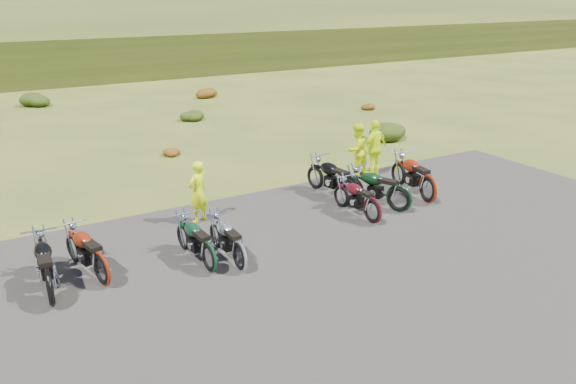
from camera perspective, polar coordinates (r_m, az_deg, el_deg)
ground at (r=13.67m, az=2.54°, el=-5.39°), size 300.00×300.00×0.00m
gravel_pad at (r=12.23m, az=7.68°, el=-8.79°), size 20.00×12.00×0.04m
hill_slope at (r=61.01m, az=-24.49°, el=12.63°), size 300.00×45.97×9.37m
shrub_3 at (r=32.88m, az=-24.19°, el=8.73°), size 1.56×1.56×0.92m
shrub_4 at (r=21.31m, az=-11.93°, el=4.18°), size 0.77×0.77×0.45m
shrub_5 at (r=27.09m, az=-9.81°, el=7.79°), size 1.03×1.03×0.61m
shrub_6 at (r=32.97m, az=-8.41°, el=10.12°), size 1.30×1.30×0.77m
shrub_7 at (r=23.67m, az=10.22°, el=6.43°), size 1.56×1.56×0.92m
shrub_8 at (r=29.53m, az=7.87°, el=8.72°), size 0.77×0.77×0.45m
motorcycle_0 at (r=12.09m, az=-22.78°, el=-10.66°), size 0.86×2.23×1.15m
motorcycle_1 at (r=12.47m, az=-18.20°, el=-9.07°), size 1.12×2.20×1.10m
motorcycle_2 at (r=12.51m, az=-7.94°, el=-8.11°), size 0.79×2.02×1.04m
motorcycle_3 at (r=12.49m, az=-4.88°, el=-8.03°), size 0.68×1.97×1.03m
motorcycle_4 at (r=15.00m, az=8.51°, el=-3.23°), size 0.74×2.01×1.04m
motorcycle_5 at (r=16.30m, az=6.22°, el=-1.21°), size 1.04×2.34×1.19m
motorcycle_6 at (r=16.75m, az=13.91°, el=-1.12°), size 1.13×2.43×1.23m
motorcycle_7 at (r=15.88m, az=11.11°, el=-2.07°), size 1.54×2.31×1.15m
person_middle at (r=14.83m, az=-9.14°, el=-0.08°), size 0.72×0.62×1.67m
person_right_a at (r=18.53m, az=6.98°, el=4.20°), size 0.97×0.82×1.75m
person_right_b at (r=18.60m, az=8.80°, el=4.36°), size 1.17×0.71×1.87m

